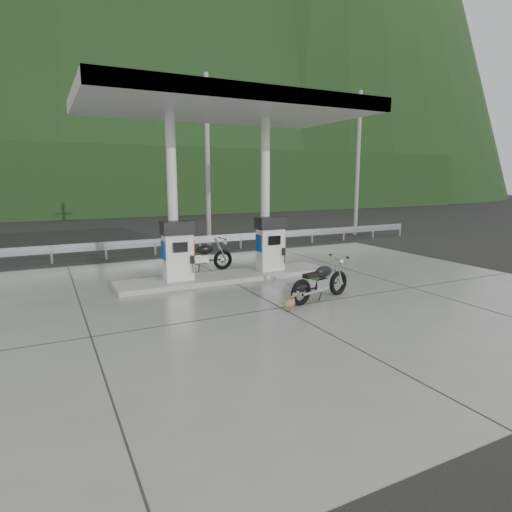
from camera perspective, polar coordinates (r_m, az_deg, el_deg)
name	(u,v)px	position (r m, az deg, el deg)	size (l,w,h in m)	color
ground	(263,299)	(11.71, 0.88, -5.72)	(160.00, 160.00, 0.00)	black
forecourt_apron	(263,298)	(11.71, 0.88, -5.67)	(18.00, 14.00, 0.02)	slate
pump_island	(227,277)	(13.88, -3.89, -2.79)	(7.00, 1.40, 0.15)	gray
gas_pump_left	(178,251)	(13.17, -10.37, 0.68)	(0.95, 0.55, 1.80)	silver
gas_pump_right	(271,244)	(14.38, 1.96, 1.64)	(0.95, 0.55, 1.80)	silver
canopy_column_left	(172,197)	(13.39, -11.08, 7.70)	(0.30, 0.30, 5.00)	white
canopy_column_right	(265,195)	(14.58, 1.24, 8.08)	(0.30, 0.30, 5.00)	white
canopy_roof	(225,107)	(13.69, -4.17, 19.26)	(8.50, 5.00, 0.40)	silver
guardrail	(178,237)	(18.89, -10.39, 2.45)	(26.00, 0.16, 1.42)	#A0A3A8
road	(159,243)	(22.34, -12.87, 1.72)	(60.00, 7.00, 0.01)	black
utility_pole_b	(208,162)	(20.78, -6.47, 12.34)	(0.22, 0.22, 8.00)	gray
utility_pole_c	(358,165)	(25.35, 13.42, 11.75)	(0.22, 0.22, 8.00)	gray
tree_band	(105,181)	(40.32, -19.47, 9.38)	(80.00, 6.00, 6.00)	black
forested_hills	(79,200)	(70.25, -22.51, 6.87)	(100.00, 40.00, 140.00)	black
motorcycle_left	(321,282)	(11.57, 8.61, -3.43)	(2.06, 0.65, 0.98)	black
motorcycle_right	(202,257)	(15.07, -7.19, -0.16)	(2.10, 0.66, 0.99)	black
duck	(289,304)	(10.56, 4.45, -6.39)	(0.51, 0.14, 0.37)	brown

